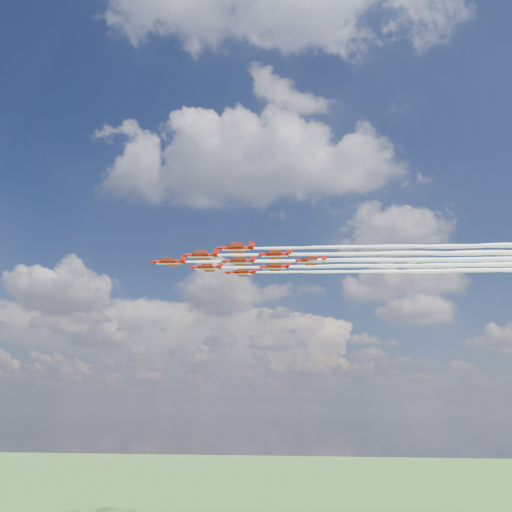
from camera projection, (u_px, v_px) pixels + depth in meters
The scene contains 8 objects.
jet_lead at pixel (368, 260), 155.05m from camera, with size 131.85×20.38×2.89m.
jet_row2_port at pixel (410, 253), 148.41m from camera, with size 131.85×20.38×2.89m.
jet_row2_starb at pixel (399, 266), 161.01m from camera, with size 131.85×20.38×2.89m.
jet_row3_port at pixel (455, 246), 141.77m from camera, with size 131.85×20.38×2.89m.
jet_row3_centre at pixel (440, 259), 154.37m from camera, with size 131.85×20.38×2.89m.
jet_row3_starb at pixel (427, 271), 166.97m from camera, with size 131.85×20.38×2.89m.
jet_row4_port at pixel (485, 253), 147.73m from camera, with size 131.85×20.38×2.89m.
jet_row4_starb at pixel (468, 265), 160.33m from camera, with size 131.85×20.38×2.89m.
Camera 1 is at (32.51, -151.73, 36.03)m, focal length 35.00 mm.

